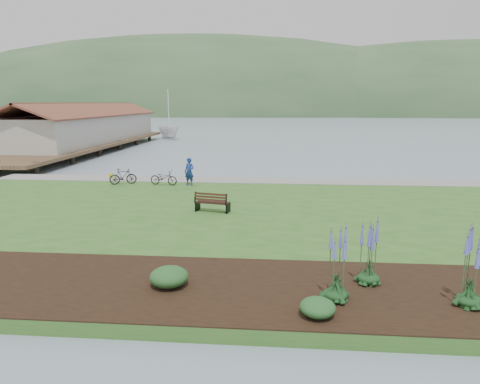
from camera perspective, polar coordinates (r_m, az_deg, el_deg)
The scene contains 17 objects.
ground at distance 21.57m, azimuth 0.01°, elevation -2.77°, with size 600.00×600.00×0.00m, color gray.
lawn at distance 19.59m, azimuth -0.48°, elevation -3.67°, with size 34.00×20.00×0.40m, color #305F21.
shoreline_path at distance 28.20m, azimuth 1.17°, elevation 1.58°, with size 34.00×2.20×0.03m, color gray.
garden_bed at distance 12.16m, azimuth 10.57°, elevation -12.77°, with size 24.00×4.40×0.04m, color black.
far_hillside at distance 191.75m, azimuth 10.41°, elevation 10.03°, with size 580.00×80.00×38.00m, color #32542F, non-canonical shape.
pier_pavilion at distance 53.06m, azimuth -19.61°, elevation 8.15°, with size 8.00×36.00×5.40m.
park_bench at distance 20.02m, azimuth -3.77°, elevation -1.32°, with size 1.69×0.98×0.99m.
person at distance 26.57m, azimuth -6.78°, elevation 3.02°, with size 0.73×0.50×2.01m, color navy.
bicycle_a at distance 27.01m, azimuth -10.15°, elevation 1.89°, with size 1.75×0.61×0.92m, color black.
bicycle_b at distance 27.79m, azimuth -15.34°, elevation 2.02°, with size 1.66×0.48×1.00m, color black.
sailboat at distance 66.48m, azimuth -9.38°, elevation 7.00°, with size 8.93×9.10×23.55m, color silver.
pannier at distance 30.35m, azimuth -16.85°, elevation 2.08°, with size 0.19×0.30×0.32m, color gold.
echium_0 at distance 11.28m, azimuth 12.79°, elevation -9.47°, with size 0.62×0.62×2.23m.
echium_1 at distance 12.55m, azimuth 16.94°, elevation -7.80°, with size 0.62×0.62×2.10m.
echium_2 at distance 12.15m, azimuth 28.50°, elevation -9.18°, with size 0.62×0.62×2.19m.
shrub_0 at distance 12.24m, azimuth -9.44°, elevation -11.07°, with size 1.08×1.08×0.54m, color #1E4C21.
shrub_1 at distance 10.71m, azimuth 10.31°, elevation -14.89°, with size 0.86×0.86×0.43m, color #1E4C21.
Camera 1 is at (1.74, -20.80, 5.44)m, focal length 32.00 mm.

